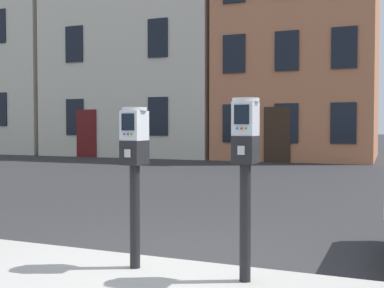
# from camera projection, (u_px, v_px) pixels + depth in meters

# --- Properties ---
(ground_plane) EXTENTS (160.00, 160.00, 0.00)m
(ground_plane) POSITION_uv_depth(u_px,v_px,m) (165.00, 279.00, 4.44)
(ground_plane) COLOR #28282B
(parking_meter_near_kerb) EXTENTS (0.22, 0.25, 1.41)m
(parking_meter_near_kerb) POSITION_uv_depth(u_px,v_px,m) (135.00, 158.00, 4.28)
(parking_meter_near_kerb) COLOR black
(parking_meter_near_kerb) RESTS_ON sidewalk_slab
(parking_meter_twin_adjacent) EXTENTS (0.22, 0.25, 1.47)m
(parking_meter_twin_adjacent) POSITION_uv_depth(u_px,v_px,m) (245.00, 155.00, 3.91)
(parking_meter_twin_adjacent) COLOR black
(parking_meter_twin_adjacent) RESTS_ON sidewalk_slab
(townhouse_grey_stucco) EXTENTS (8.07, 6.83, 11.85)m
(townhouse_grey_stucco) POSITION_uv_depth(u_px,v_px,m) (15.00, 44.00, 27.25)
(townhouse_grey_stucco) COLOR beige
(townhouse_grey_stucco) RESTS_ON ground_plane
(townhouse_brick_corner) EXTENTS (8.24, 5.28, 12.92)m
(townhouse_brick_corner) POSITION_uv_depth(u_px,v_px,m) (143.00, 19.00, 23.36)
(townhouse_brick_corner) COLOR beige
(townhouse_brick_corner) RESTS_ON ground_plane
(townhouse_cream_stone) EXTENTS (6.15, 6.94, 10.78)m
(townhouse_cream_stone) POSITION_uv_depth(u_px,v_px,m) (302.00, 34.00, 21.40)
(townhouse_cream_stone) COLOR #B7704C
(townhouse_cream_stone) RESTS_ON ground_plane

